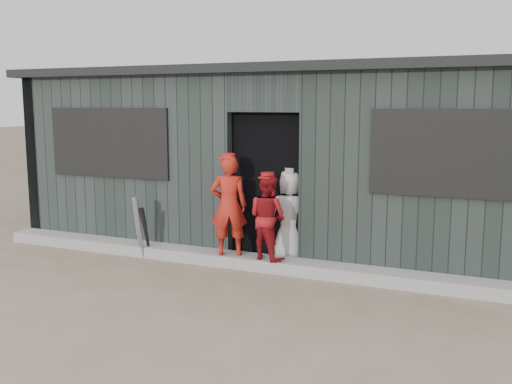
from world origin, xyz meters
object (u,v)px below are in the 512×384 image
at_px(bat_left, 138,227).
at_px(player_grey_back, 290,217).
at_px(dugout, 300,158).
at_px(player_red_left, 229,206).
at_px(player_red_right, 267,217).
at_px(bat_mid, 140,229).
at_px(bat_right, 146,232).

height_order(bat_left, player_grey_back, player_grey_back).
height_order(player_grey_back, dugout, dugout).
distance_m(bat_left, player_red_left, 1.39).
bearing_deg(player_red_left, player_red_right, 157.69).
height_order(bat_mid, player_red_right, player_red_right).
bearing_deg(player_red_right, player_grey_back, -89.96).
distance_m(player_red_right, dugout, 1.82).
bearing_deg(bat_left, bat_right, 15.67).
relative_size(bat_mid, player_red_left, 0.65).
bearing_deg(player_red_left, bat_right, -20.15).
height_order(bat_left, bat_mid, bat_left).
relative_size(player_red_right, player_grey_back, 0.86).
bearing_deg(bat_left, player_red_right, 4.53).
height_order(bat_mid, bat_right, bat_mid).
height_order(bat_right, player_red_right, player_red_right).
bearing_deg(bat_right, bat_mid, -125.13).
height_order(bat_left, dugout, dugout).
height_order(player_red_left, dugout, dugout).
bearing_deg(player_red_right, bat_left, 25.13).
height_order(bat_right, player_grey_back, player_grey_back).
height_order(bat_right, dugout, dugout).
bearing_deg(player_red_left, bat_mid, -17.15).
height_order(player_red_left, player_red_right, player_red_left).
bearing_deg(player_red_right, player_red_left, 22.89).
bearing_deg(player_grey_back, bat_mid, -6.58).
distance_m(bat_left, dugout, 2.67).
xyz_separation_m(player_red_right, player_grey_back, (0.16, 0.42, -0.06)).
xyz_separation_m(bat_right, player_red_right, (1.75, 0.12, 0.33)).
xyz_separation_m(bat_right, player_red_left, (1.22, 0.10, 0.44)).
distance_m(bat_mid, player_red_right, 1.83).
distance_m(player_red_left, player_grey_back, 0.84).
xyz_separation_m(bat_left, player_red_left, (1.34, 0.13, 0.37)).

